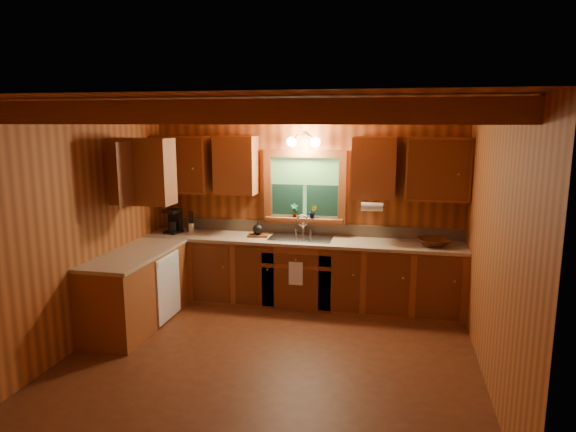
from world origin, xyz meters
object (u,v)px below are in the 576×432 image
at_px(sink, 301,242).
at_px(coffee_maker, 174,221).
at_px(wicker_basket, 434,242).
at_px(cutting_board, 258,235).

distance_m(sink, coffee_maker, 1.80).
xyz_separation_m(coffee_maker, wicker_basket, (3.48, -0.04, -0.12)).
bearing_deg(coffee_maker, wicker_basket, 11.86).
bearing_deg(coffee_maker, cutting_board, 13.28).
height_order(cutting_board, wicker_basket, wicker_basket).
distance_m(coffee_maker, cutting_board, 1.21).
xyz_separation_m(cutting_board, wicker_basket, (2.28, -0.05, 0.03)).
relative_size(sink, coffee_maker, 2.48).
xyz_separation_m(sink, cutting_board, (-0.59, 0.01, 0.06)).
height_order(sink, coffee_maker, coffee_maker).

